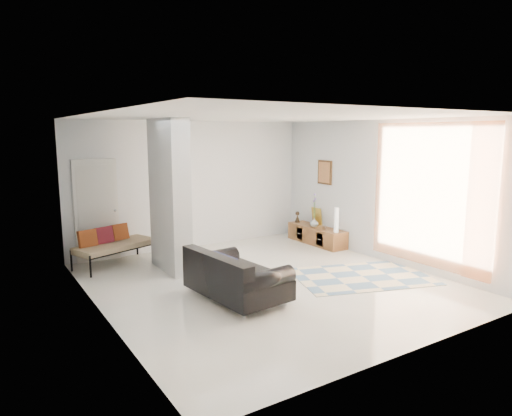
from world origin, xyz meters
TOP-DOWN VIEW (x-y plane):
  - floor at (0.00, 0.00)m, footprint 6.00×6.00m
  - ceiling at (0.00, 0.00)m, footprint 6.00×6.00m
  - wall_back at (0.00, 3.00)m, footprint 6.00×0.00m
  - wall_front at (0.00, -3.00)m, footprint 6.00×0.00m
  - wall_left at (-2.75, 0.00)m, footprint 0.00×6.00m
  - wall_right at (2.75, 0.00)m, footprint 0.00×6.00m
  - partition_column at (-1.10, 1.60)m, footprint 0.35×1.20m
  - hallway_door at (-2.10, 2.96)m, footprint 0.85×0.06m
  - curtain at (2.67, -1.15)m, footprint 0.00×2.55m
  - wall_art at (2.72, 1.70)m, footprint 0.04×0.45m
  - media_console at (2.52, 1.70)m, footprint 0.45×1.63m
  - loveseat at (-0.90, -0.41)m, footprint 1.14×1.75m
  - daybed at (-1.94, 2.47)m, footprint 1.66×1.13m
  - area_rug at (1.60, -0.65)m, footprint 2.72×2.22m
  - cylinder_lamp at (2.50, 1.03)m, footprint 0.10×0.10m
  - bronze_figurine at (2.47, 2.38)m, footprint 0.13×0.13m
  - vase at (2.47, 1.74)m, footprint 0.21×0.21m

SIDE VIEW (x-z plane):
  - floor at x=0.00m, z-range 0.00..0.00m
  - area_rug at x=1.60m, z-range 0.00..0.01m
  - media_console at x=2.52m, z-range -0.19..0.61m
  - loveseat at x=-0.90m, z-range -0.03..0.73m
  - daybed at x=-1.94m, z-range 0.04..0.81m
  - vase at x=2.47m, z-range 0.40..0.60m
  - bronze_figurine at x=2.47m, z-range 0.40..0.66m
  - cylinder_lamp at x=2.50m, z-range 0.40..0.94m
  - hallway_door at x=-2.10m, z-range 0.00..2.04m
  - partition_column at x=-1.10m, z-range 0.00..2.80m
  - wall_back at x=0.00m, z-range -1.60..4.40m
  - wall_front at x=0.00m, z-range -1.60..4.40m
  - wall_left at x=-2.75m, z-range -1.60..4.40m
  - wall_right at x=2.75m, z-range -1.60..4.40m
  - curtain at x=2.67m, z-range 0.17..2.72m
  - wall_art at x=2.72m, z-range 1.38..1.92m
  - ceiling at x=0.00m, z-range 2.80..2.80m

